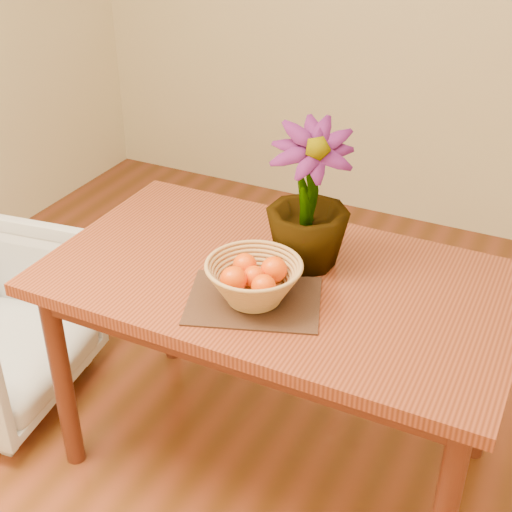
% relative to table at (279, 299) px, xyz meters
% --- Properties ---
extents(table, '(1.40, 0.80, 0.75)m').
position_rel_table_xyz_m(table, '(0.00, 0.00, 0.00)').
color(table, brown).
rests_on(table, floor).
extents(placemat, '(0.44, 0.38, 0.01)m').
position_rel_table_xyz_m(placemat, '(-0.01, -0.16, 0.09)').
color(placemat, '#3E2416').
rests_on(placemat, table).
extents(wicker_basket, '(0.27, 0.27, 0.11)m').
position_rel_table_xyz_m(wicker_basket, '(-0.01, -0.16, 0.15)').
color(wicker_basket, '#AD7F48').
rests_on(wicker_basket, placemat).
extents(orange_pile, '(0.16, 0.17, 0.07)m').
position_rel_table_xyz_m(orange_pile, '(-0.01, -0.16, 0.17)').
color(orange_pile, '#EA3703').
rests_on(orange_pile, wicker_basket).
extents(potted_plant, '(0.33, 0.33, 0.44)m').
position_rel_table_xyz_m(potted_plant, '(0.04, 0.10, 0.31)').
color(potted_plant, '#154B16').
rests_on(potted_plant, table).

